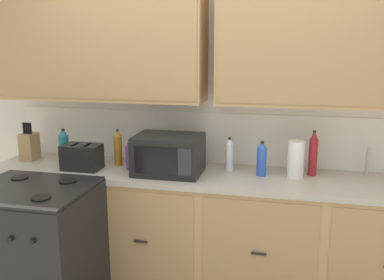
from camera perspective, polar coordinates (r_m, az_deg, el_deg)
The scene contains 14 objects.
wall_unit at distance 3.15m, azimuth 2.84°, elevation 9.80°, with size 4.49×0.40×2.54m.
counter_run at distance 3.25m, azimuth 2.01°, elevation -12.03°, with size 3.32×0.64×0.91m.
stove_range at distance 3.08m, azimuth -20.38°, elevation -14.35°, with size 0.76×0.68×0.95m.
microwave at distance 3.06m, azimuth -3.19°, elevation -1.96°, with size 0.48×0.37×0.28m.
toaster at distance 3.26m, azimuth -14.65°, elevation -2.22°, with size 0.28×0.18×0.19m.
knife_block at distance 3.65m, azimuth -21.11°, elevation -0.78°, with size 0.11×0.14×0.31m.
sink_faucet at distance 3.27m, azimuth 22.62°, elevation -2.69°, with size 0.02×0.02×0.20m, color #B2B5BA.
paper_towel_roll at distance 3.06m, azimuth 13.83°, elevation -2.51°, with size 0.12×0.12×0.26m, color white.
bottle_amber at distance 3.31m, azimuth -9.97°, elevation -1.03°, with size 0.06×0.06×0.29m.
bottle_violet at distance 3.19m, azimuth -8.39°, elevation -2.01°, with size 0.06×0.06×0.23m.
bottle_red at distance 3.12m, azimuth 16.05°, elevation -1.78°, with size 0.06×0.06×0.33m.
bottle_blue at distance 3.04m, azimuth 9.39°, elevation -2.53°, with size 0.07×0.07×0.25m.
bottle_clear at distance 3.13m, azimuth 5.07°, elevation -1.96°, with size 0.06×0.06×0.25m.
bottle_teal at distance 3.51m, azimuth -16.92°, elevation -0.74°, with size 0.08×0.08×0.27m.
Camera 1 is at (0.53, -2.60, 1.83)m, focal length 39.48 mm.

